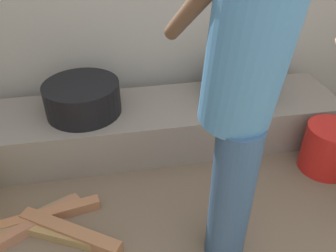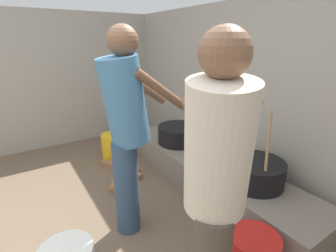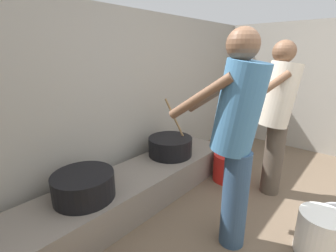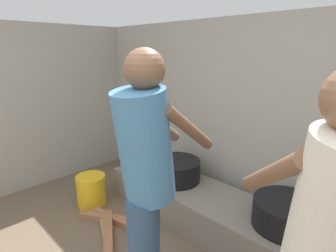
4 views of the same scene
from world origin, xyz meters
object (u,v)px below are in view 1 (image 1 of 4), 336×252
cooking_pot_secondary (83,98)px  cooking_pot_main (242,82)px  cook_in_blue_shirt (242,90)px  bucket_red_plastic (328,148)px

cooking_pot_secondary → cooking_pot_main: bearing=1.6°
cooking_pot_secondary → cook_in_blue_shirt: size_ratio=0.30×
cooking_pot_secondary → cook_in_blue_shirt: cook_in_blue_shirt is taller
cooking_pot_main → cooking_pot_secondary: bearing=-178.4°
cooking_pot_secondary → cook_in_blue_shirt: (0.70, -0.98, 0.52)m
cooking_pot_secondary → bucket_red_plastic: 1.69m
cooking_pot_main → cook_in_blue_shirt: size_ratio=0.40×
cooking_pot_main → cook_in_blue_shirt: bearing=-113.9°
cook_in_blue_shirt → bucket_red_plastic: cook_in_blue_shirt is taller
cooking_pot_main → cooking_pot_secondary: size_ratio=1.32×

